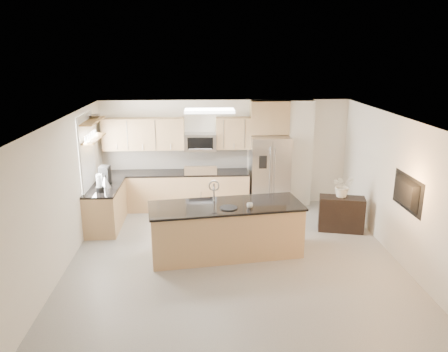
{
  "coord_description": "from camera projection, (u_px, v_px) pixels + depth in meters",
  "views": [
    {
      "loc": [
        -0.57,
        -7.22,
        3.72
      ],
      "look_at": [
        -0.12,
        1.3,
        1.27
      ],
      "focal_mm": 35.0,
      "sensor_mm": 36.0,
      "label": 1
    }
  ],
  "objects": [
    {
      "name": "microwave",
      "position": [
        200.0,
        142.0,
        10.42
      ],
      "size": [
        0.76,
        0.4,
        0.4
      ],
      "color": "#ABAAAD",
      "rests_on": "upper_cabinets"
    },
    {
      "name": "credenza",
      "position": [
        341.0,
        214.0,
        9.3
      ],
      "size": [
        1.0,
        0.6,
        0.75
      ],
      "primitive_type": "cube",
      "rotation": [
        0.0,
        0.0,
        -0.23
      ],
      "color": "black",
      "rests_on": "floor"
    },
    {
      "name": "television",
      "position": [
        403.0,
        193.0,
        7.56
      ],
      "size": [
        0.14,
        1.08,
        0.62
      ],
      "primitive_type": "imported",
      "rotation": [
        0.0,
        0.0,
        1.57
      ],
      "color": "black",
      "rests_on": "wall_right"
    },
    {
      "name": "bowl",
      "position": [
        95.0,
        116.0,
        9.33
      ],
      "size": [
        0.47,
        0.47,
        0.09
      ],
      "primitive_type": "imported",
      "rotation": [
        0.0,
        0.0,
        0.33
      ],
      "color": "#ABAAAD",
      "rests_on": "shelf_upper"
    },
    {
      "name": "shelf_lower",
      "position": [
        93.0,
        138.0,
        9.17
      ],
      "size": [
        0.3,
        1.2,
        0.04
      ],
      "primitive_type": "cube",
      "color": "brown",
      "rests_on": "wall_left"
    },
    {
      "name": "window",
      "position": [
        87.0,
        153.0,
        9.15
      ],
      "size": [
        0.04,
        1.15,
        1.65
      ],
      "color": "white",
      "rests_on": "wall_left"
    },
    {
      "name": "wall_front",
      "position": [
        259.0,
        294.0,
        4.5
      ],
      "size": [
        6.0,
        0.02,
        2.6
      ],
      "primitive_type": "cube",
      "color": "silver",
      "rests_on": "floor"
    },
    {
      "name": "wall_back",
      "position": [
        225.0,
        153.0,
        10.74
      ],
      "size": [
        6.0,
        0.02,
        2.6
      ],
      "primitive_type": "cube",
      "color": "silver",
      "rests_on": "floor"
    },
    {
      "name": "flower_vase",
      "position": [
        343.0,
        180.0,
        9.14
      ],
      "size": [
        0.76,
        0.69,
        0.74
      ],
      "primitive_type": "imported",
      "rotation": [
        0.0,
        0.0,
        0.19
      ],
      "color": "silver",
      "rests_on": "credenza"
    },
    {
      "name": "platter",
      "position": [
        229.0,
        208.0,
        7.89
      ],
      "size": [
        0.39,
        0.39,
        0.02
      ],
      "primitive_type": "cylinder",
      "rotation": [
        0.0,
        0.0,
        -0.25
      ],
      "color": "black",
      "rests_on": "island"
    },
    {
      "name": "ceiling_fixture",
      "position": [
        210.0,
        111.0,
        8.79
      ],
      "size": [
        1.0,
        0.5,
        0.06
      ],
      "primitive_type": "cube",
      "color": "white",
      "rests_on": "ceiling"
    },
    {
      "name": "shelf_upper",
      "position": [
        92.0,
        121.0,
        9.07
      ],
      "size": [
        0.3,
        1.2,
        0.04
      ],
      "primitive_type": "cube",
      "color": "brown",
      "rests_on": "wall_left"
    },
    {
      "name": "kettle",
      "position": [
        105.0,
        182.0,
        9.25
      ],
      "size": [
        0.23,
        0.23,
        0.28
      ],
      "color": "#ABAAAD",
      "rests_on": "left_counter"
    },
    {
      "name": "refrigerator",
      "position": [
        269.0,
        173.0,
        10.55
      ],
      "size": [
        0.92,
        0.78,
        1.78
      ],
      "color": "#ABAAAD",
      "rests_on": "floor"
    },
    {
      "name": "wall_right",
      "position": [
        403.0,
        192.0,
        7.77
      ],
      "size": [
        0.02,
        6.5,
        2.6
      ],
      "primitive_type": "cube",
      "color": "silver",
      "rests_on": "floor"
    },
    {
      "name": "island",
      "position": [
        226.0,
        229.0,
        8.2
      ],
      "size": [
        2.95,
        1.4,
        1.4
      ],
      "rotation": [
        0.0,
        0.0,
        0.14
      ],
      "color": "tan",
      "rests_on": "floor"
    },
    {
      "name": "wall_left",
      "position": [
        61.0,
        198.0,
        7.47
      ],
      "size": [
        0.02,
        6.5,
        2.6
      ],
      "primitive_type": "cube",
      "color": "silver",
      "rests_on": "floor"
    },
    {
      "name": "range",
      "position": [
        201.0,
        189.0,
        10.62
      ],
      "size": [
        0.76,
        0.64,
        1.14
      ],
      "color": "black",
      "rests_on": "floor"
    },
    {
      "name": "upper_cabinets",
      "position": [
        171.0,
        134.0,
        10.37
      ],
      "size": [
        3.5,
        0.33,
        0.75
      ],
      "color": "tan",
      "rests_on": "wall_back"
    },
    {
      "name": "left_counter",
      "position": [
        106.0,
        207.0,
        9.5
      ],
      "size": [
        0.66,
        1.5,
        0.92
      ],
      "color": "tan",
      "rests_on": "floor"
    },
    {
      "name": "coffee_maker",
      "position": [
        105.0,
        175.0,
        9.55
      ],
      "size": [
        0.23,
        0.27,
        0.39
      ],
      "color": "black",
      "rests_on": "left_counter"
    },
    {
      "name": "partition_column",
      "position": [
        299.0,
        154.0,
        10.69
      ],
      "size": [
        0.6,
        0.3,
        2.6
      ],
      "primitive_type": "cube",
      "color": "silver",
      "rests_on": "floor"
    },
    {
      "name": "back_counter",
      "position": [
        175.0,
        190.0,
        10.6
      ],
      "size": [
        3.55,
        0.66,
        1.44
      ],
      "color": "tan",
      "rests_on": "floor"
    },
    {
      "name": "floor",
      "position": [
        234.0,
        262.0,
        7.98
      ],
      "size": [
        6.5,
        6.5,
        0.0
      ],
      "primitive_type": "plane",
      "color": "#ABA9A3",
      "rests_on": "ground"
    },
    {
      "name": "blender",
      "position": [
        100.0,
        184.0,
        8.95
      ],
      "size": [
        0.16,
        0.16,
        0.38
      ],
      "color": "black",
      "rests_on": "left_counter"
    },
    {
      "name": "cup",
      "position": [
        250.0,
        205.0,
        7.9
      ],
      "size": [
        0.15,
        0.15,
        0.09
      ],
      "primitive_type": "imported",
      "rotation": [
        0.0,
        0.0,
        0.39
      ],
      "color": "silver",
      "rests_on": "island"
    },
    {
      "name": "ceiling",
      "position": [
        235.0,
        121.0,
        7.26
      ],
      "size": [
        6.0,
        6.5,
        0.02
      ],
      "primitive_type": "cube",
      "color": "silver",
      "rests_on": "wall_back"
    }
  ]
}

